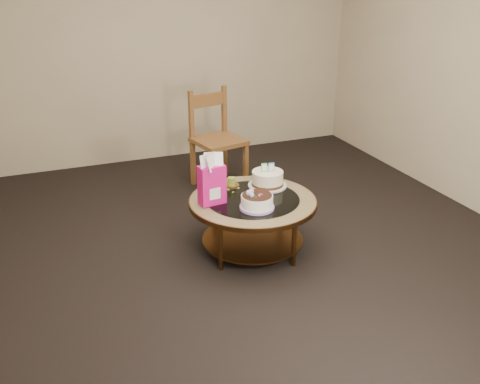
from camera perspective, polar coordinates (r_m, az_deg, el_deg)
name	(u,v)px	position (r m, az deg, el deg)	size (l,w,h in m)	color
ground	(252,249)	(4.43, 1.32, -6.12)	(5.00, 5.00, 0.00)	black
room_walls	(254,59)	(3.91, 1.54, 13.97)	(4.52, 5.02, 2.61)	tan
coffee_table	(253,208)	(4.25, 1.37, -1.69)	(1.02, 1.02, 0.46)	#573619
decorated_cake	(257,202)	(4.04, 1.80, -1.11)	(0.26, 0.26, 0.15)	#BA97D6
cream_cake	(267,179)	(4.44, 2.95, 1.39)	(0.32, 0.32, 0.20)	silver
gift_bag	(212,179)	(4.07, -3.04, 1.35)	(0.21, 0.16, 0.40)	#ED167E
pillar_candle	(231,184)	(4.42, -0.91, 0.90)	(0.13, 0.13, 0.10)	#D7C658
dining_chair	(216,139)	(5.51, -2.53, 5.69)	(0.55, 0.55, 1.00)	brown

